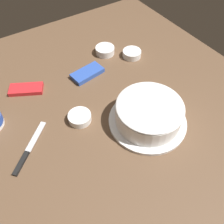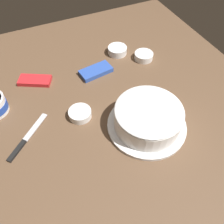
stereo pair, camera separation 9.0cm
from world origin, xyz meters
The scene contains 8 objects.
ground_plane centered at (0.00, 0.00, 0.00)m, with size 1.54×1.54×0.00m, color brown.
frosted_cake centered at (0.17, -0.15, 0.05)m, with size 0.31×0.31×0.11m.
spreading_knife centered at (-0.29, -0.02, 0.01)m, with size 0.19×0.17×0.01m.
sprinkle_bowl_blue centered at (-0.06, 0.01, 0.02)m, with size 0.09×0.09×0.03m.
sprinkle_bowl_pink centered at (0.37, 0.23, 0.02)m, with size 0.09×0.09×0.03m.
sprinkle_bowl_rainbow centered at (0.26, 0.33, 0.02)m, with size 0.10×0.10×0.04m.
candy_box_lower centered at (0.10, 0.23, 0.01)m, with size 0.15×0.08×0.02m, color #2D51B2.
candy_box_upper centered at (-0.18, 0.29, 0.01)m, with size 0.15×0.07×0.02m, color red.
Camera 2 is at (-0.19, -0.60, 0.77)m, focal length 37.81 mm.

